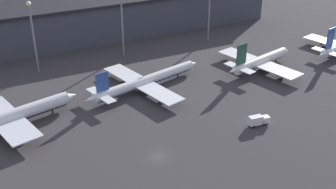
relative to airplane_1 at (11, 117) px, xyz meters
The scene contains 9 objects.
ground 45.42m from the airplane_1, 45.64° to the right, with size 600.00×600.00×0.00m, color #383538.
terminal_building 72.84m from the airplane_1, 64.16° to the left, with size 199.75×29.03×17.65m.
airplane_1 is the anchor object (origin of this frame).
airplane_2 45.40m from the airplane_1, ahead, with size 47.53×37.60×11.14m.
airplane_3 90.97m from the airplane_1, ahead, with size 35.08×35.58×12.87m.
service_vehicle_2 72.23m from the airplane_1, 26.23° to the right, with size 6.75×2.77×3.33m.
lamp_post_1 42.05m from the airplane_1, 67.45° to the left, with size 1.80×1.80×26.96m.
lamp_post_2 63.38m from the airplane_1, 36.51° to the left, with size 1.80×1.80×27.75m.
lamp_post_3 98.54m from the airplane_1, 22.19° to the left, with size 1.80×1.80×29.38m.
Camera 1 is at (-38.84, -82.03, 65.60)m, focal length 45.00 mm.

